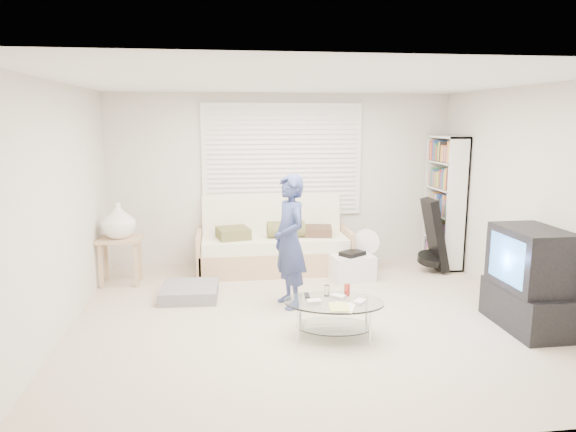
{
  "coord_description": "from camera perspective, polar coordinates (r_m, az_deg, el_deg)",
  "views": [
    {
      "loc": [
        -0.91,
        -5.2,
        2.13
      ],
      "look_at": [
        -0.18,
        0.3,
        1.08
      ],
      "focal_mm": 32.0,
      "sensor_mm": 36.0,
      "label": 1
    }
  ],
  "objects": [
    {
      "name": "ground",
      "position": [
        5.69,
        2.2,
        -11.28
      ],
      "size": [
        5.0,
        5.0,
        0.0
      ],
      "primitive_type": "plane",
      "color": "beige",
      "rests_on": "ground"
    },
    {
      "name": "room_shell",
      "position": [
        5.77,
        1.5,
        5.73
      ],
      "size": [
        5.02,
        4.52,
        2.51
      ],
      "color": "beige",
      "rests_on": "ground"
    },
    {
      "name": "window_blinds",
      "position": [
        7.48,
        -0.6,
        6.25
      ],
      "size": [
        2.32,
        0.08,
        1.62
      ],
      "color": "silver",
      "rests_on": "ground"
    },
    {
      "name": "futon_sofa",
      "position": [
        7.33,
        -1.58,
        -3.38
      ],
      "size": [
        2.16,
        0.87,
        1.06
      ],
      "color": "tan",
      "rests_on": "ground"
    },
    {
      "name": "grey_floor_pillow",
      "position": [
        6.39,
        -10.85,
        -8.24
      ],
      "size": [
        0.7,
        0.7,
        0.15
      ],
      "primitive_type": "cube",
      "rotation": [
        0.0,
        0.0,
        -0.05
      ],
      "color": "slate",
      "rests_on": "ground"
    },
    {
      "name": "side_table",
      "position": [
        6.96,
        -18.31,
        -0.84
      ],
      "size": [
        0.55,
        0.44,
        1.08
      ],
      "color": "tan",
      "rests_on": "ground"
    },
    {
      "name": "bookshelf",
      "position": [
        7.8,
        16.98,
        1.52
      ],
      "size": [
        0.3,
        0.8,
        1.9
      ],
      "color": "white",
      "rests_on": "ground"
    },
    {
      "name": "guitar_case",
      "position": [
        7.48,
        15.91,
        -2.62
      ],
      "size": [
        0.4,
        0.38,
        1.03
      ],
      "color": "black",
      "rests_on": "ground"
    },
    {
      "name": "floor_fan",
      "position": [
        7.37,
        8.58,
        -3.35
      ],
      "size": [
        0.38,
        0.25,
        0.61
      ],
      "color": "white",
      "rests_on": "ground"
    },
    {
      "name": "storage_bin",
      "position": [
        6.99,
        7.13,
        -5.61
      ],
      "size": [
        0.6,
        0.46,
        0.39
      ],
      "color": "white",
      "rests_on": "ground"
    },
    {
      "name": "tv_unit",
      "position": [
        5.83,
        25.16,
        -6.47
      ],
      "size": [
        0.54,
        0.97,
        1.05
      ],
      "color": "black",
      "rests_on": "ground"
    },
    {
      "name": "coffee_table",
      "position": [
        5.16,
        5.15,
        -10.15
      ],
      "size": [
        1.09,
        0.81,
        0.49
      ],
      "color": "silver",
      "rests_on": "ground"
    },
    {
      "name": "standing_person",
      "position": [
        5.83,
        0.19,
        -2.85
      ],
      "size": [
        0.5,
        0.64,
        1.53
      ],
      "primitive_type": "imported",
      "rotation": [
        0.0,
        0.0,
        -1.3
      ],
      "color": "navy",
      "rests_on": "ground"
    }
  ]
}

